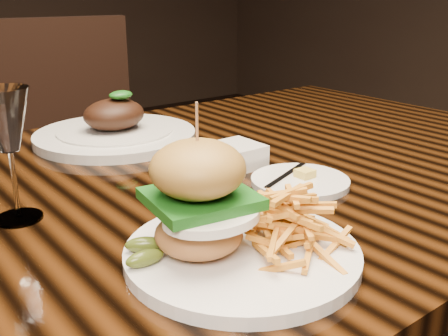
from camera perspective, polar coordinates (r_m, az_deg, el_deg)
dining_table at (r=0.86m, az=-5.85°, el=-6.17°), size 1.60×0.90×0.75m
burger_plate at (r=0.57m, az=1.68°, el=-5.74°), size 0.26×0.26×0.18m
side_saucer at (r=0.81m, az=8.26°, el=-1.41°), size 0.15×0.15×0.02m
ramekin at (r=0.88m, az=1.21°, el=1.37°), size 0.10×0.10×0.04m
wine_glass at (r=0.70m, az=-22.60°, el=4.34°), size 0.06×0.06×0.17m
far_dish at (r=1.06m, az=-11.75°, el=3.97°), size 0.32×0.32×0.10m
chair_far at (r=1.74m, az=-15.73°, el=1.66°), size 0.50×0.51×0.95m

